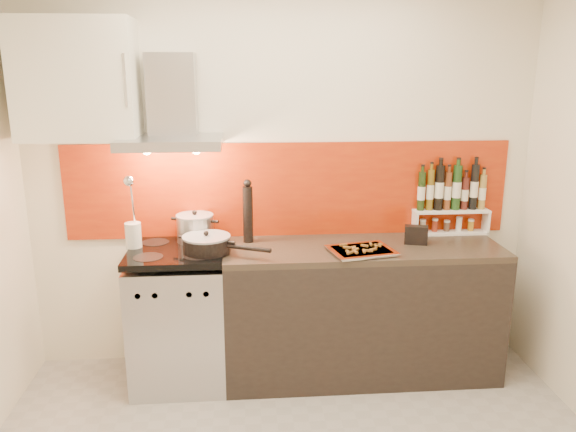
{
  "coord_description": "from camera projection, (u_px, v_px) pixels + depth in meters",
  "views": [
    {
      "loc": [
        -0.26,
        -2.32,
        2.01
      ],
      "look_at": [
        0.0,
        0.95,
        1.15
      ],
      "focal_mm": 35.0,
      "sensor_mm": 36.0,
      "label": 1
    }
  ],
  "objects": [
    {
      "name": "range_stove",
      "position": [
        180.0,
        317.0,
        3.66
      ],
      "size": [
        0.6,
        0.6,
        0.91
      ],
      "color": "#B7B7BA",
      "rests_on": "ground"
    },
    {
      "name": "baking_tray",
      "position": [
        361.0,
        250.0,
        3.5
      ],
      "size": [
        0.44,
        0.38,
        0.03
      ],
      "color": "silver",
      "rests_on": "counter"
    },
    {
      "name": "pepper_mill",
      "position": [
        248.0,
        212.0,
        3.67
      ],
      "size": [
        0.07,
        0.07,
        0.42
      ],
      "color": "black",
      "rests_on": "counter"
    },
    {
      "name": "counter",
      "position": [
        360.0,
        310.0,
        3.76
      ],
      "size": [
        1.8,
        0.6,
        0.9
      ],
      "color": "black",
      "rests_on": "ground"
    },
    {
      "name": "step_shelf",
      "position": [
        451.0,
        201.0,
        3.87
      ],
      "size": [
        0.53,
        0.14,
        0.48
      ],
      "color": "white",
      "rests_on": "counter"
    },
    {
      "name": "caddy_box",
      "position": [
        416.0,
        235.0,
        3.67
      ],
      "size": [
        0.16,
        0.1,
        0.13
      ],
      "primitive_type": "cube",
      "rotation": [
        0.0,
        0.0,
        -0.29
      ],
      "color": "black",
      "rests_on": "counter"
    },
    {
      "name": "saute_pan",
      "position": [
        208.0,
        244.0,
        3.47
      ],
      "size": [
        0.55,
        0.34,
        0.14
      ],
      "color": "black",
      "rests_on": "range_stove"
    },
    {
      "name": "range_hood",
      "position": [
        172.0,
        114.0,
        3.47
      ],
      "size": [
        0.62,
        0.5,
        0.61
      ],
      "color": "#B7B7BA",
      "rests_on": "back_wall"
    },
    {
      "name": "backsplash",
      "position": [
        290.0,
        190.0,
        3.8
      ],
      "size": [
        3.0,
        0.02,
        0.64
      ],
      "primitive_type": "cube",
      "color": "#9C2008",
      "rests_on": "back_wall"
    },
    {
      "name": "utensil_jar",
      "position": [
        133.0,
        227.0,
        3.54
      ],
      "size": [
        0.1,
        0.15,
        0.49
      ],
      "color": "silver",
      "rests_on": "range_stove"
    },
    {
      "name": "back_wall",
      "position": [
        283.0,
        178.0,
        3.79
      ],
      "size": [
        3.4,
        0.02,
        2.6
      ],
      "primitive_type": "cube",
      "color": "silver",
      "rests_on": "ground"
    },
    {
      "name": "stock_pot",
      "position": [
        195.0,
        228.0,
        3.69
      ],
      "size": [
        0.25,
        0.25,
        0.21
      ],
      "color": "#B7B7BA",
      "rests_on": "range_stove"
    },
    {
      "name": "upper_cabinet",
      "position": [
        77.0,
        80.0,
        3.36
      ],
      "size": [
        0.7,
        0.35,
        0.72
      ],
      "primitive_type": "cube",
      "color": "white",
      "rests_on": "back_wall"
    }
  ]
}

